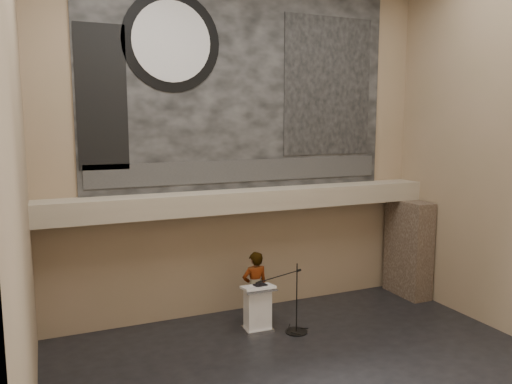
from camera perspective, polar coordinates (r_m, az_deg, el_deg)
name	(u,v)px	position (r m, az deg, el deg)	size (l,w,h in m)	color
floor	(322,379)	(10.26, 7.56, -20.44)	(10.00, 10.00, 0.00)	black
wall_back	(243,147)	(12.62, -1.44, 5.20)	(10.00, 0.02, 8.50)	#8E7A5A
wall_left	(18,167)	(7.73, -25.52, 2.57)	(0.02, 8.00, 8.50)	#8E7A5A
soffit	(250,200)	(12.39, -0.73, -0.91)	(10.00, 0.80, 0.50)	gray
sprinkler_left	(188,216)	(11.88, -7.79, -2.74)	(0.04, 0.04, 0.06)	#B2893D
sprinkler_right	(317,206)	(13.23, 6.98, -1.62)	(0.04, 0.04, 0.06)	#B2893D
banner	(244,88)	(12.60, -1.41, 11.79)	(8.00, 0.05, 5.00)	black
banner_text_strip	(245,171)	(12.60, -1.31, 2.46)	(7.76, 0.02, 0.55)	#2B2B2B
banner_clock_rim	(172,42)	(12.12, -9.62, 16.58)	(2.30, 2.30, 0.02)	black
banner_clock_face	(172,42)	(12.10, -9.60, 16.60)	(1.84, 1.84, 0.02)	silver
banner_building_print	(328,87)	(13.65, 8.24, 11.84)	(2.60, 0.02, 3.60)	black
banner_brick_print	(102,98)	(11.71, -17.22, 10.25)	(1.10, 0.02, 3.20)	black
stone_pier	(408,248)	(14.75, 17.02, -6.15)	(0.60, 1.40, 2.70)	#423328
lectern	(258,308)	(11.97, 0.18, -13.14)	(0.75, 0.55, 1.14)	silver
binder	(260,285)	(11.77, 0.49, -10.59)	(0.28, 0.23, 0.04)	black
papers	(254,286)	(11.73, -0.20, -10.73)	(0.21, 0.28, 0.01)	silver
speaker_person	(255,288)	(12.29, -0.12, -10.87)	(0.65, 0.43, 1.79)	silver
mic_stand	(295,322)	(12.01, 4.49, -14.64)	(1.46, 0.69, 1.66)	black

